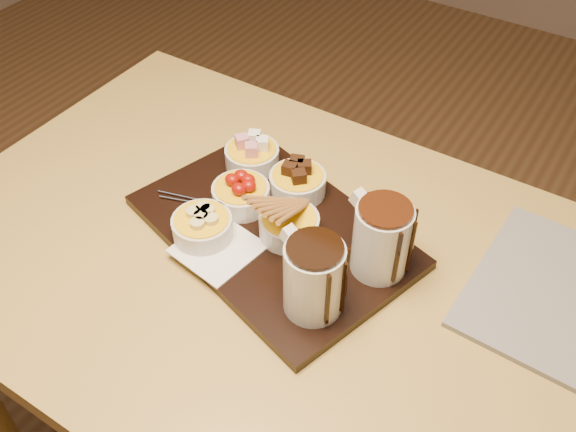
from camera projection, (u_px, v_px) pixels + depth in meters
The scene contains 11 objects.
dining_table at pixel (276, 294), 1.12m from camera, with size 1.20×0.80×0.75m.
serving_board at pixel (273, 231), 1.08m from camera, with size 0.46×0.30×0.02m, color black.
napkin at pixel (218, 248), 1.04m from camera, with size 0.12×0.12×0.00m, color white.
bowl_marshmallows at pixel (252, 157), 1.18m from camera, with size 0.10×0.10×0.04m, color beige.
bowl_cake at pixel (298, 184), 1.13m from camera, with size 0.10×0.10×0.04m, color beige.
bowl_strawberries at pixel (241, 196), 1.11m from camera, with size 0.10×0.10×0.04m, color beige.
bowl_biscotti at pixel (289, 226), 1.05m from camera, with size 0.10×0.10×0.04m, color beige.
bowl_bananas at pixel (203, 228), 1.05m from camera, with size 0.10×0.10×0.04m, color beige.
pitcher_dark_chocolate at pixel (314, 279), 0.92m from camera, with size 0.09×0.09×0.12m, color silver.
pitcher_milk_chocolate at pixel (381, 240), 0.97m from camera, with size 0.09×0.09×0.12m, color silver.
fondue_skewers at pixel (226, 206), 1.11m from camera, with size 0.26×0.03×0.01m, color silver, non-canonical shape.
Camera 1 is at (0.40, -0.59, 1.53)m, focal length 40.00 mm.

